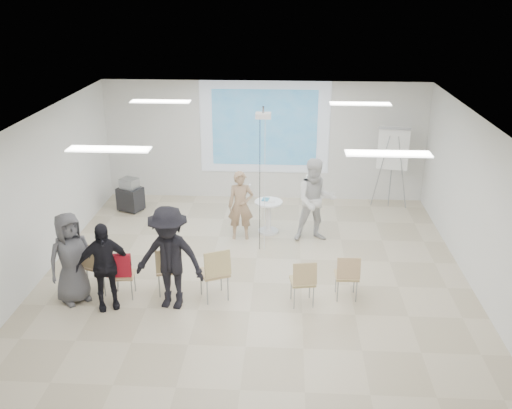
# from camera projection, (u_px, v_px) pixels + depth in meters

# --- Properties ---
(floor) EXTENTS (8.00, 9.00, 0.10)m
(floor) POSITION_uv_depth(u_px,v_px,m) (254.00, 285.00, 10.63)
(floor) COLOR beige
(floor) RESTS_ON ground
(ceiling) EXTENTS (8.00, 9.00, 0.10)m
(ceiling) POSITION_uv_depth(u_px,v_px,m) (253.00, 122.00, 9.49)
(ceiling) COLOR white
(ceiling) RESTS_ON wall_back
(wall_back) EXTENTS (8.00, 0.10, 3.00)m
(wall_back) POSITION_uv_depth(u_px,v_px,m) (265.00, 141.00, 14.29)
(wall_back) COLOR silver
(wall_back) RESTS_ON floor
(wall_left) EXTENTS (0.10, 9.00, 3.00)m
(wall_left) POSITION_uv_depth(u_px,v_px,m) (30.00, 203.00, 10.28)
(wall_left) COLOR silver
(wall_left) RESTS_ON floor
(wall_right) EXTENTS (0.10, 9.00, 3.00)m
(wall_right) POSITION_uv_depth(u_px,v_px,m) (487.00, 213.00, 9.84)
(wall_right) COLOR silver
(wall_right) RESTS_ON floor
(projection_halo) EXTENTS (3.20, 0.01, 2.30)m
(projection_halo) POSITION_uv_depth(u_px,v_px,m) (265.00, 128.00, 14.10)
(projection_halo) COLOR silver
(projection_halo) RESTS_ON wall_back
(projection_image) EXTENTS (2.60, 0.01, 1.90)m
(projection_image) POSITION_uv_depth(u_px,v_px,m) (265.00, 128.00, 14.09)
(projection_image) COLOR teal
(projection_image) RESTS_ON wall_back
(pedestal_table) EXTENTS (0.72, 0.72, 0.76)m
(pedestal_table) POSITION_uv_depth(u_px,v_px,m) (268.00, 215.00, 12.58)
(pedestal_table) COLOR silver
(pedestal_table) RESTS_ON floor
(player_left) EXTENTS (0.66, 0.47, 1.71)m
(player_left) POSITION_uv_depth(u_px,v_px,m) (241.00, 201.00, 12.16)
(player_left) COLOR tan
(player_left) RESTS_ON floor
(player_right) EXTENTS (1.07, 0.90, 2.01)m
(player_right) POSITION_uv_depth(u_px,v_px,m) (316.00, 196.00, 12.02)
(player_right) COLOR white
(player_right) RESTS_ON floor
(controller_left) EXTENTS (0.05, 0.12, 0.04)m
(controller_left) POSITION_uv_depth(u_px,v_px,m) (250.00, 185.00, 12.28)
(controller_left) COLOR silver
(controller_left) RESTS_ON player_left
(controller_right) EXTENTS (0.06, 0.13, 0.04)m
(controller_right) POSITION_uv_depth(u_px,v_px,m) (307.00, 176.00, 12.13)
(controller_right) COLOR white
(controller_right) RESTS_ON player_right
(chair_far_left) EXTENTS (0.60, 0.62, 0.97)m
(chair_far_left) POSITION_uv_depth(u_px,v_px,m) (98.00, 263.00, 10.10)
(chair_far_left) COLOR tan
(chair_far_left) RESTS_ON floor
(chair_left_mid) EXTENTS (0.43, 0.45, 0.83)m
(chair_left_mid) POSITION_uv_depth(u_px,v_px,m) (122.00, 273.00, 9.92)
(chair_left_mid) COLOR tan
(chair_left_mid) RESTS_ON floor
(chair_left_inner) EXTENTS (0.53, 0.55, 0.92)m
(chair_left_inner) POSITION_uv_depth(u_px,v_px,m) (168.00, 267.00, 10.04)
(chair_left_inner) COLOR tan
(chair_left_inner) RESTS_ON floor
(chair_center) EXTENTS (0.63, 0.65, 0.99)m
(chair_center) POSITION_uv_depth(u_px,v_px,m) (215.00, 270.00, 9.83)
(chair_center) COLOR tan
(chair_center) RESTS_ON floor
(chair_right_inner) EXTENTS (0.47, 0.50, 0.87)m
(chair_right_inner) POSITION_uv_depth(u_px,v_px,m) (303.00, 279.00, 9.67)
(chair_right_inner) COLOR tan
(chair_right_inner) RESTS_ON floor
(chair_right_far) EXTENTS (0.41, 0.44, 0.86)m
(chair_right_far) POSITION_uv_depth(u_px,v_px,m) (347.00, 274.00, 9.87)
(chair_right_far) COLOR tan
(chair_right_far) RESTS_ON floor
(red_jacket) EXTENTS (0.44, 0.14, 0.41)m
(red_jacket) POSITION_uv_depth(u_px,v_px,m) (118.00, 266.00, 9.70)
(red_jacket) COLOR maroon
(red_jacket) RESTS_ON chair_left_mid
(laptop) EXTENTS (0.39, 0.32, 0.03)m
(laptop) POSITION_uv_depth(u_px,v_px,m) (168.00, 267.00, 10.15)
(laptop) COLOR black
(laptop) RESTS_ON chair_left_inner
(audience_left) EXTENTS (1.20, 0.98, 1.79)m
(audience_left) POSITION_uv_depth(u_px,v_px,m) (103.00, 260.00, 9.51)
(audience_left) COLOR black
(audience_left) RESTS_ON floor
(audience_mid) EXTENTS (1.45, 0.95, 2.08)m
(audience_mid) POSITION_uv_depth(u_px,v_px,m) (169.00, 251.00, 9.48)
(audience_mid) COLOR black
(audience_mid) RESTS_ON floor
(audience_outer) EXTENTS (1.06, 1.05, 1.84)m
(audience_outer) POSITION_uv_depth(u_px,v_px,m) (70.00, 253.00, 9.70)
(audience_outer) COLOR #58575C
(audience_outer) RESTS_ON floor
(flipchart_easel) EXTENTS (0.86, 0.66, 2.01)m
(flipchart_easel) POSITION_uv_depth(u_px,v_px,m) (393.00, 149.00, 13.63)
(flipchart_easel) COLOR #96979E
(flipchart_easel) RESTS_ON floor
(av_cart) EXTENTS (0.67, 0.62, 0.82)m
(av_cart) POSITION_uv_depth(u_px,v_px,m) (130.00, 196.00, 13.82)
(av_cart) COLOR black
(av_cart) RESTS_ON floor
(ceiling_projector) EXTENTS (0.30, 0.25, 3.00)m
(ceiling_projector) POSITION_uv_depth(u_px,v_px,m) (263.00, 122.00, 11.01)
(ceiling_projector) COLOR white
(ceiling_projector) RESTS_ON ceiling
(fluor_panel_nw) EXTENTS (1.20, 0.30, 0.02)m
(fluor_panel_nw) POSITION_uv_depth(u_px,v_px,m) (161.00, 101.00, 11.49)
(fluor_panel_nw) COLOR white
(fluor_panel_nw) RESTS_ON ceiling
(fluor_panel_ne) EXTENTS (1.20, 0.30, 0.02)m
(fluor_panel_ne) POSITION_uv_depth(u_px,v_px,m) (360.00, 104.00, 11.27)
(fluor_panel_ne) COLOR white
(fluor_panel_ne) RESTS_ON ceiling
(fluor_panel_sw) EXTENTS (1.20, 0.30, 0.02)m
(fluor_panel_sw) POSITION_uv_depth(u_px,v_px,m) (109.00, 149.00, 8.24)
(fluor_panel_sw) COLOR white
(fluor_panel_sw) RESTS_ON ceiling
(fluor_panel_se) EXTENTS (1.20, 0.30, 0.02)m
(fluor_panel_se) POSITION_uv_depth(u_px,v_px,m) (388.00, 154.00, 8.02)
(fluor_panel_se) COLOR white
(fluor_panel_se) RESTS_ON ceiling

